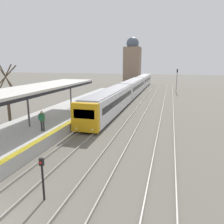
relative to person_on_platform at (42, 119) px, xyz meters
The scene contains 7 objects.
platform_canopy 2.94m from the person_on_platform, 154.86° to the left, with size 4.00×20.82×3.34m.
person_on_platform is the anchor object (origin of this frame).
train_near 28.28m from the person_on_platform, 84.68° to the left, with size 2.55×51.38×3.00m.
signal_post_near 8.15m from the person_on_platform, 57.79° to the right, with size 0.20×0.21×2.13m.
signal_mast_far 36.40m from the person_on_platform, 72.20° to the left, with size 0.28×0.29×5.02m.
distant_domed_building 46.48m from the person_on_platform, 90.85° to the left, with size 4.39×4.39×13.12m.
bare_tree_background 7.80m from the person_on_platform, 148.05° to the left, with size 2.84×1.78×6.22m.
Camera 1 is at (7.19, -5.47, 6.37)m, focal length 35.00 mm.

